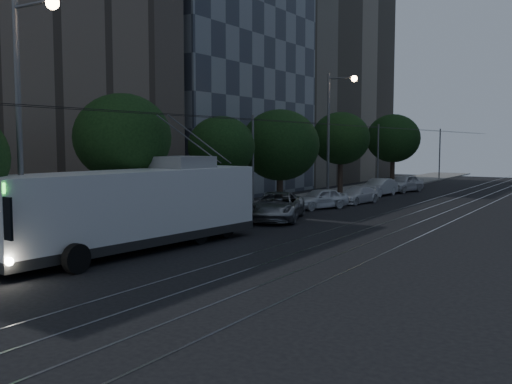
{
  "coord_description": "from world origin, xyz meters",
  "views": [
    {
      "loc": [
        12.53,
        -17.48,
        4.44
      ],
      "look_at": [
        -0.14,
        2.29,
        2.38
      ],
      "focal_mm": 40.0,
      "sensor_mm": 36.0,
      "label": 1
    }
  ],
  "objects_px": {
    "car_white_c": "(379,187)",
    "car_white_d": "(404,183)",
    "car_white_b": "(357,195)",
    "streetlamp_far": "(333,125)",
    "trolleybus": "(136,208)",
    "car_white_a": "(320,199)",
    "streetlamp_near": "(26,105)",
    "pickup_silver": "(277,206)"
  },
  "relations": [
    {
      "from": "car_white_c",
      "to": "car_white_d",
      "type": "distance_m",
      "value": 4.82
    },
    {
      "from": "car_white_b",
      "to": "streetlamp_far",
      "type": "height_order",
      "value": "streetlamp_far"
    },
    {
      "from": "car_white_c",
      "to": "car_white_d",
      "type": "xyz_separation_m",
      "value": [
        0.55,
        4.79,
        0.07
      ]
    },
    {
      "from": "trolleybus",
      "to": "car_white_d",
      "type": "relative_size",
      "value": 2.8
    },
    {
      "from": "car_white_a",
      "to": "streetlamp_near",
      "type": "bearing_deg",
      "value": -67.22
    },
    {
      "from": "pickup_silver",
      "to": "streetlamp_near",
      "type": "height_order",
      "value": "streetlamp_near"
    },
    {
      "from": "car_white_a",
      "to": "car_white_d",
      "type": "xyz_separation_m",
      "value": [
        0.55,
        15.79,
        0.09
      ]
    },
    {
      "from": "car_white_a",
      "to": "streetlamp_near",
      "type": "relative_size",
      "value": 0.43
    },
    {
      "from": "trolleybus",
      "to": "streetlamp_far",
      "type": "bearing_deg",
      "value": 98.69
    },
    {
      "from": "car_white_a",
      "to": "streetlamp_far",
      "type": "xyz_separation_m",
      "value": [
        -1.09,
        4.36,
        5.03
      ]
    },
    {
      "from": "pickup_silver",
      "to": "car_white_d",
      "type": "height_order",
      "value": "pickup_silver"
    },
    {
      "from": "pickup_silver",
      "to": "car_white_d",
      "type": "relative_size",
      "value": 1.24
    },
    {
      "from": "pickup_silver",
      "to": "trolleybus",
      "type": "bearing_deg",
      "value": -111.82
    },
    {
      "from": "car_white_d",
      "to": "car_white_c",
      "type": "bearing_deg",
      "value": -85.09
    },
    {
      "from": "streetlamp_far",
      "to": "streetlamp_near",
      "type": "bearing_deg",
      "value": -88.69
    },
    {
      "from": "car_white_c",
      "to": "streetlamp_near",
      "type": "xyz_separation_m",
      "value": [
        -0.49,
        -32.8,
        4.99
      ]
    },
    {
      "from": "car_white_b",
      "to": "car_white_a",
      "type": "bearing_deg",
      "value": -89.53
    },
    {
      "from": "pickup_silver",
      "to": "streetlamp_near",
      "type": "distance_m",
      "value": 16.29
    },
    {
      "from": "car_white_b",
      "to": "streetlamp_far",
      "type": "xyz_separation_m",
      "value": [
        -1.87,
        -0.15,
        5.12
      ]
    },
    {
      "from": "pickup_silver",
      "to": "car_white_c",
      "type": "height_order",
      "value": "pickup_silver"
    },
    {
      "from": "trolleybus",
      "to": "pickup_silver",
      "type": "height_order",
      "value": "trolleybus"
    },
    {
      "from": "streetlamp_near",
      "to": "streetlamp_far",
      "type": "height_order",
      "value": "streetlamp_far"
    },
    {
      "from": "car_white_a",
      "to": "pickup_silver",
      "type": "bearing_deg",
      "value": -62.5
    },
    {
      "from": "pickup_silver",
      "to": "streetlamp_far",
      "type": "relative_size",
      "value": 0.6
    },
    {
      "from": "pickup_silver",
      "to": "car_white_b",
      "type": "bearing_deg",
      "value": 66.99
    },
    {
      "from": "pickup_silver",
      "to": "car_white_b",
      "type": "xyz_separation_m",
      "value": [
        0.4,
        10.81,
        -0.19
      ]
    },
    {
      "from": "car_white_d",
      "to": "streetlamp_near",
      "type": "distance_m",
      "value": 37.93
    },
    {
      "from": "car_white_d",
      "to": "streetlamp_far",
      "type": "relative_size",
      "value": 0.49
    },
    {
      "from": "pickup_silver",
      "to": "car_white_a",
      "type": "distance_m",
      "value": 6.31
    },
    {
      "from": "streetlamp_near",
      "to": "car_white_b",
      "type": "bearing_deg",
      "value": 87.24
    },
    {
      "from": "car_white_d",
      "to": "trolleybus",
      "type": "bearing_deg",
      "value": -79.13
    },
    {
      "from": "car_white_c",
      "to": "car_white_d",
      "type": "bearing_deg",
      "value": 88.3
    },
    {
      "from": "car_white_c",
      "to": "streetlamp_far",
      "type": "bearing_deg",
      "value": -94.5
    },
    {
      "from": "car_white_d",
      "to": "streetlamp_far",
      "type": "height_order",
      "value": "streetlamp_far"
    },
    {
      "from": "streetlamp_near",
      "to": "car_white_c",
      "type": "bearing_deg",
      "value": 89.14
    },
    {
      "from": "trolleybus",
      "to": "streetlamp_near",
      "type": "distance_m",
      "value": 6.01
    },
    {
      "from": "car_white_a",
      "to": "car_white_b",
      "type": "relative_size",
      "value": 0.97
    },
    {
      "from": "car_white_b",
      "to": "streetlamp_near",
      "type": "relative_size",
      "value": 0.44
    },
    {
      "from": "trolleybus",
      "to": "streetlamp_near",
      "type": "bearing_deg",
      "value": -93.54
    },
    {
      "from": "car_white_d",
      "to": "streetlamp_near",
      "type": "bearing_deg",
      "value": -80.11
    },
    {
      "from": "car_white_b",
      "to": "car_white_d",
      "type": "relative_size",
      "value": 0.91
    },
    {
      "from": "trolleybus",
      "to": "streetlamp_far",
      "type": "height_order",
      "value": "streetlamp_far"
    }
  ]
}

